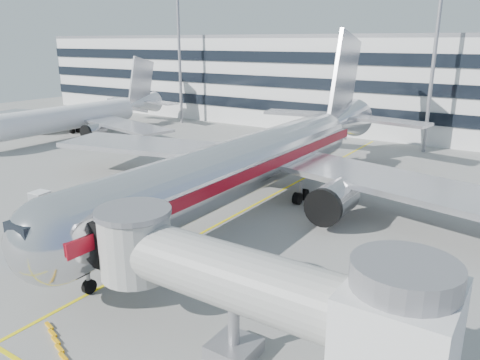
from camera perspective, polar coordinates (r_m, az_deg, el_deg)
The scene contains 14 objects.
ground at distance 35.23m, azimuth -7.68°, elevation -8.02°, with size 180.00×180.00×0.00m, color gray.
lead_in_line at distance 42.65m, azimuth 1.13°, elevation -3.39°, with size 0.25×70.00×0.01m, color yellow.
main_jet at distance 42.82m, azimuth 2.39°, elevation 2.60°, with size 50.95×48.70×16.06m.
jet_bridge at distance 21.28m, azimuth 3.06°, elevation -13.69°, with size 17.80×4.50×7.00m.
terminal at distance 84.88m, azimuth 19.08°, elevation 11.15°, with size 150.00×24.25×15.60m.
light_mast_west at distance 86.72m, azimuth -7.46°, elevation 16.68°, with size 2.40×1.20×25.45m.
light_mast_centre at distance 67.26m, azimuth 22.82°, elevation 15.63°, with size 2.40×1.20×25.45m.
second_jet at distance 78.44m, azimuth -19.55°, elevation 7.31°, with size 38.21×36.52×12.04m.
belt_loader at distance 37.91m, azimuth -14.13°, elevation -5.44°, with size 5.15×3.19×2.41m.
baggage_tug at distance 36.79m, azimuth -24.19°, elevation -6.58°, with size 3.32×2.35×2.34m.
cargo_container_left at distance 41.44m, azimuth -21.23°, elevation -3.94°, with size 1.65×1.65×1.68m.
cargo_container_right at distance 46.08m, azimuth -23.18°, elevation -2.23°, with size 1.59×1.59×1.53m.
cargo_container_front at distance 41.82m, azimuth -17.40°, elevation -3.30°, with size 1.98×1.98×1.78m.
ramp_worker at distance 41.28m, azimuth -19.90°, elevation -3.83°, with size 0.64×0.42×1.75m, color #8CE818.
Camera 1 is at (21.35, -23.92, 14.61)m, focal length 35.00 mm.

